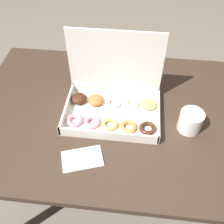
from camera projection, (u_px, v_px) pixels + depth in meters
The scene contains 5 objects.
ground_plane at pixel (112, 190), 1.71m from camera, with size 8.00×8.00×0.00m, color #6B6054.
dining_table at pixel (112, 126), 1.23m from camera, with size 1.25×0.86×0.75m.
donut_box at pixel (112, 98), 1.12m from camera, with size 0.40×0.28×0.33m.
coffee_mug at pixel (191, 121), 1.06m from camera, with size 0.10×0.10×0.09m.
paper_napkin at pixel (82, 159), 0.99m from camera, with size 0.17×0.14×0.01m.
Camera 1 is at (0.09, -0.77, 1.61)m, focal length 42.00 mm.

